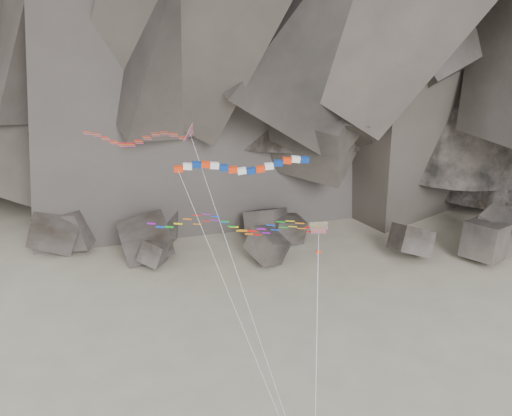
# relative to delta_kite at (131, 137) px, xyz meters

# --- Properties ---
(boulder_field) EXTENTS (70.95, 16.64, 8.70)m
(boulder_field) POSITION_rel_delta_kite_xyz_m (3.98, 31.34, -23.90)
(boulder_field) COLOR #47423F
(boulder_field) RESTS_ON ground
(delta_kite) EXTENTS (21.03, 15.95, 26.03)m
(delta_kite) POSITION_rel_delta_kite_xyz_m (0.00, 0.00, 0.00)
(delta_kite) COLOR red
(delta_kite) RESTS_ON ground
(banner_kite) EXTENTS (12.34, 14.32, 23.44)m
(banner_kite) POSITION_rel_delta_kite_xyz_m (9.66, -1.80, -1.82)
(banner_kite) COLOR red
(banner_kite) RESTS_ON ground
(parafoil_kite) EXTENTS (15.58, 11.26, 19.10)m
(parafoil_kite) POSITION_rel_delta_kite_xyz_m (8.54, -3.54, -6.14)
(parafoil_kite) COLOR #D0C40B
(parafoil_kite) RESTS_ON ground
(pennant_kite) EXTENTS (0.57, 10.16, 16.64)m
(pennant_kite) POSITION_rel_delta_kite_xyz_m (16.19, -6.88, -12.32)
(pennant_kite) COLOR red
(pennant_kite) RESTS_ON ground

